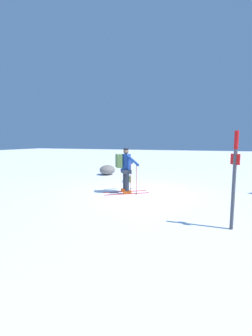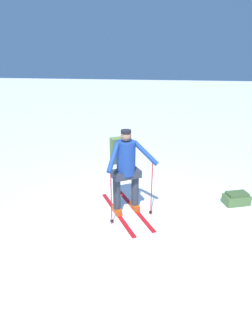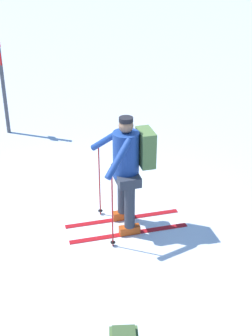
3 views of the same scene
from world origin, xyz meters
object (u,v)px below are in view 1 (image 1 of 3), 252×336
skier (125,167)px  trail_marker (234,172)px  dropped_backpack (128,179)px  rock_boulder (107,170)px

skier → trail_marker: trail_marker is taller
dropped_backpack → rock_boulder: size_ratio=0.58×
dropped_backpack → trail_marker: (-4.87, -4.28, 1.19)m
dropped_backpack → rock_boulder: (1.75, 1.93, 0.16)m
skier → trail_marker: bearing=-125.5°
dropped_backpack → rock_boulder: 2.61m
dropped_backpack → rock_boulder: rock_boulder is taller
dropped_backpack → rock_boulder: bearing=47.8°
trail_marker → rock_boulder: (6.62, 6.22, -1.03)m
trail_marker → skier: bearing=54.5°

